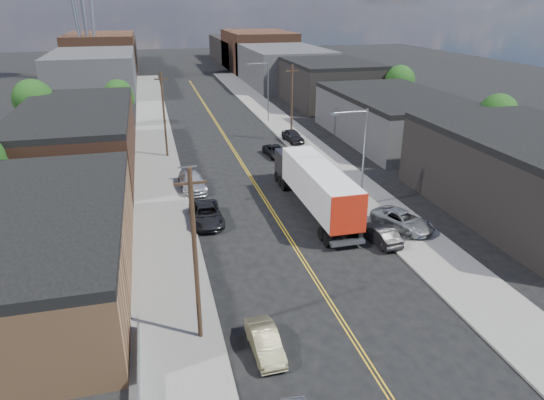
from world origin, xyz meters
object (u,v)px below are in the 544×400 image
car_right_lot_c (293,136)px  semi_truck (313,182)px  car_right_oncoming (380,234)px  car_left_b (265,342)px  car_right_lot_a (403,220)px  car_left_d (192,182)px  car_ahead_truck (276,151)px  car_left_c (206,214)px

car_right_lot_c → semi_truck: bearing=-107.8°
semi_truck → car_right_lot_c: semi_truck is taller
car_right_oncoming → car_right_lot_c: car_right_lot_c is taller
car_left_b → car_right_lot_a: size_ratio=0.75×
semi_truck → car_right_lot_a: size_ratio=3.13×
car_left_d → car_right_lot_a: bearing=-44.0°
car_left_d → car_ahead_truck: car_left_d is taller
car_right_lot_c → car_right_lot_a: bearing=-93.5°
car_right_oncoming → car_ahead_truck: size_ratio=0.92×
car_right_lot_a → car_left_d: bearing=116.3°
car_left_b → car_right_lot_c: (13.20, 39.26, 0.28)m
car_left_d → car_right_oncoming: size_ratio=1.32×
car_right_oncoming → car_ahead_truck: (-2.10, 23.82, -0.06)m
semi_truck → car_right_lot_a: (5.67, -6.23, -1.61)m
car_left_d → car_left_c: bearing=-90.3°
car_right_lot_c → car_right_oncoming: bearing=-99.0°
car_left_d → car_right_oncoming: 19.90m
car_right_lot_a → car_ahead_truck: (-4.84, 22.28, -0.25)m
car_right_lot_a → car_right_lot_c: size_ratio=1.16×
car_right_lot_c → car_ahead_truck: 6.44m
car_left_d → car_left_b: bearing=-90.1°
semi_truck → car_ahead_truck: size_ratio=3.59×
semi_truck → car_right_lot_a: bearing=-47.8°
car_right_lot_a → car_right_lot_c: 27.57m
car_left_c → car_right_lot_a: car_right_lot_a is taller
car_right_oncoming → car_right_lot_a: bearing=-157.4°
car_left_b → car_left_d: size_ratio=0.70×
car_left_c → car_right_oncoming: bearing=-29.2°
car_left_d → car_right_lot_c: 20.24m
car_left_b → car_left_d: car_left_d is taller
semi_truck → car_right_lot_c: (4.52, 21.32, -1.57)m
car_left_b → car_right_oncoming: bearing=39.6°
semi_truck → car_right_lot_c: bearing=77.9°
car_left_c → car_right_oncoming: size_ratio=1.28×
car_left_d → car_ahead_truck: 13.98m
car_left_d → car_right_lot_a: (15.74, -13.53, 0.07)m
car_left_b → car_ahead_truck: car_left_b is taller
semi_truck → car_left_c: size_ratio=3.04×
semi_truck → car_left_d: bearing=143.9°
car_right_lot_a → car_right_lot_c: (-1.14, 27.55, 0.04)m
semi_truck → car_right_oncoming: (2.92, -7.76, -1.79)m
car_left_c → car_left_d: bearing=92.7°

